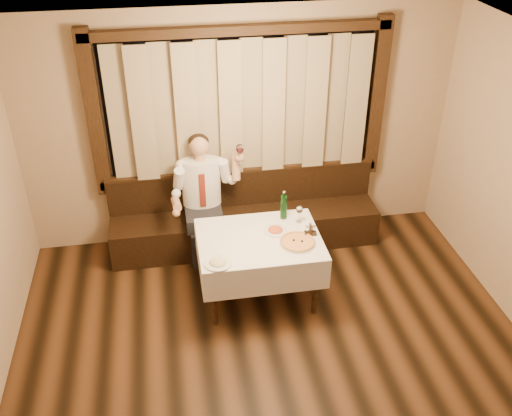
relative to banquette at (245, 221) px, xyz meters
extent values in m
cube|color=silver|center=(0.00, -2.72, 2.49)|extent=(5.00, 6.00, 0.01)
cube|color=tan|center=(0.00, 0.28, 1.09)|extent=(5.00, 0.01, 2.80)
cube|color=black|center=(0.00, 0.26, 1.39)|extent=(3.00, 0.02, 1.60)
cube|color=orange|center=(-0.70, 0.25, 1.09)|extent=(0.50, 0.01, 0.40)
cube|color=black|center=(0.00, 0.22, 0.54)|extent=(3.30, 0.12, 0.10)
cube|color=black|center=(0.00, 0.22, 2.24)|extent=(3.30, 0.12, 0.10)
cube|color=black|center=(-1.60, 0.22, 1.39)|extent=(0.16, 0.12, 1.90)
cube|color=black|center=(1.60, 0.22, 1.39)|extent=(0.16, 0.12, 1.90)
cube|color=#907C5C|center=(0.00, 0.16, 1.39)|extent=(2.90, 0.08, 1.55)
cube|color=black|center=(0.00, -0.04, -0.09)|extent=(3.20, 0.60, 0.45)
cube|color=black|center=(0.00, 0.20, 0.36)|extent=(3.20, 0.12, 0.45)
cube|color=black|center=(0.00, 0.20, 0.61)|extent=(3.20, 0.14, 0.04)
cylinder|color=black|center=(-0.52, -1.39, 0.04)|extent=(0.06, 0.06, 0.71)
cylinder|color=black|center=(0.52, -1.39, 0.04)|extent=(0.06, 0.06, 0.71)
cylinder|color=black|center=(-0.52, -0.65, 0.04)|extent=(0.06, 0.06, 0.71)
cylinder|color=black|center=(0.52, -0.65, 0.04)|extent=(0.06, 0.06, 0.71)
cube|color=black|center=(0.00, -1.02, 0.42)|extent=(1.20, 0.90, 0.04)
cube|color=white|center=(0.00, -1.02, 0.44)|extent=(1.26, 0.96, 0.01)
cube|color=white|center=(0.00, -1.50, 0.27)|extent=(1.26, 0.01, 0.35)
cube|color=white|center=(0.00, -0.54, 0.27)|extent=(1.26, 0.01, 0.35)
cube|color=white|center=(-0.63, -1.02, 0.27)|extent=(0.01, 0.96, 0.35)
cube|color=white|center=(0.63, -1.02, 0.27)|extent=(0.01, 0.96, 0.35)
cylinder|color=white|center=(0.37, -1.18, 0.45)|extent=(0.38, 0.38, 0.01)
cylinder|color=orange|center=(0.37, -1.18, 0.46)|extent=(0.34, 0.34, 0.01)
torus|color=#BA8647|center=(0.37, -1.18, 0.47)|extent=(0.36, 0.36, 0.03)
sphere|color=black|center=(0.33, -1.15, 0.47)|extent=(0.02, 0.02, 0.02)
sphere|color=black|center=(0.41, -1.19, 0.47)|extent=(0.02, 0.02, 0.02)
cylinder|color=white|center=(0.19, -0.93, 0.45)|extent=(0.25, 0.25, 0.02)
ellipsoid|color=red|center=(0.19, -0.93, 0.50)|extent=(0.16, 0.16, 0.07)
cylinder|color=white|center=(-0.47, -1.38, 0.45)|extent=(0.27, 0.27, 0.02)
ellipsoid|color=#CDC285|center=(-0.47, -1.38, 0.50)|extent=(0.17, 0.17, 0.08)
cylinder|color=#0F4816|center=(0.32, -0.69, 0.58)|extent=(0.07, 0.07, 0.27)
cylinder|color=#0F4816|center=(0.32, -0.69, 0.74)|extent=(0.03, 0.03, 0.06)
cylinder|color=silver|center=(0.32, -0.69, 0.77)|extent=(0.03, 0.03, 0.01)
cylinder|color=white|center=(0.47, -0.79, 0.45)|extent=(0.07, 0.07, 0.01)
cylinder|color=white|center=(0.47, -0.79, 0.50)|extent=(0.01, 0.01, 0.10)
ellipsoid|color=white|center=(0.47, -0.79, 0.60)|extent=(0.07, 0.07, 0.09)
cube|color=black|center=(0.53, -1.05, 0.47)|extent=(0.12, 0.06, 0.04)
cube|color=black|center=(0.53, -1.05, 0.53)|extent=(0.02, 0.06, 0.09)
cylinder|color=white|center=(0.49, -1.05, 0.51)|extent=(0.03, 0.03, 0.07)
cylinder|color=silver|center=(0.49, -1.05, 0.55)|extent=(0.03, 0.03, 0.01)
cylinder|color=white|center=(0.57, -1.05, 0.51)|extent=(0.03, 0.03, 0.07)
cylinder|color=silver|center=(0.57, -1.05, 0.55)|extent=(0.03, 0.03, 0.01)
cube|color=black|center=(-0.50, -0.17, 0.22)|extent=(0.42, 0.48, 0.17)
cube|color=black|center=(-0.62, -0.40, -0.09)|extent=(0.12, 0.13, 0.45)
cube|color=black|center=(-0.38, -0.40, -0.09)|extent=(0.12, 0.13, 0.45)
ellipsoid|color=white|center=(-0.50, -0.01, 0.59)|extent=(0.44, 0.27, 0.57)
cube|color=maroon|center=(-0.50, -0.15, 0.56)|extent=(0.07, 0.01, 0.42)
cylinder|color=tan|center=(-0.50, -0.01, 0.92)|extent=(0.11, 0.11, 0.08)
sphere|color=tan|center=(-0.50, -0.01, 1.06)|extent=(0.22, 0.22, 0.22)
ellipsoid|color=black|center=(-0.50, 0.02, 1.09)|extent=(0.23, 0.23, 0.17)
sphere|color=white|center=(-0.71, -0.01, 0.83)|extent=(0.14, 0.14, 0.14)
sphere|color=white|center=(-0.29, -0.01, 0.83)|extent=(0.14, 0.14, 0.14)
sphere|color=tan|center=(-0.82, -0.44, 0.48)|extent=(0.09, 0.09, 0.09)
sphere|color=tan|center=(-0.08, -0.19, 0.96)|extent=(0.10, 0.10, 0.10)
cylinder|color=white|center=(-0.08, -0.22, 1.01)|extent=(0.01, 0.01, 0.12)
ellipsoid|color=white|center=(-0.08, -0.22, 1.10)|extent=(0.09, 0.09, 0.11)
ellipsoid|color=#4C070F|center=(-0.08, -0.22, 1.07)|extent=(0.07, 0.07, 0.06)
camera|label=1|loc=(-0.84, -5.74, 3.81)|focal=40.00mm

